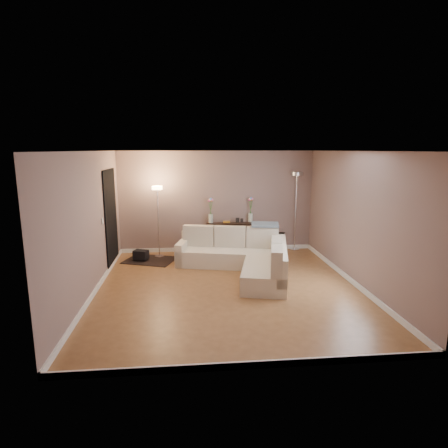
{
  "coord_description": "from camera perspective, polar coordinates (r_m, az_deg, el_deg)",
  "views": [
    {
      "loc": [
        -0.74,
        -6.81,
        2.63
      ],
      "look_at": [
        0.0,
        0.8,
        1.1
      ],
      "focal_mm": 30.0,
      "sensor_mm": 36.0,
      "label": 1
    }
  ],
  "objects": [
    {
      "name": "baseboard_right",
      "position": [
        7.96,
        18.88,
        -8.22
      ],
      "size": [
        0.03,
        5.5,
        0.1
      ],
      "primitive_type": "cube",
      "color": "white",
      "rests_on": "ground"
    },
    {
      "name": "sectional_sofa",
      "position": [
        8.26,
        3.01,
        -4.94
      ],
      "size": [
        2.58,
        2.85,
        0.86
      ],
      "color": "beige",
      "rests_on": "floor"
    },
    {
      "name": "ceiling",
      "position": [
        6.85,
        0.66,
        11.11
      ],
      "size": [
        5.0,
        5.5,
        0.01
      ],
      "primitive_type": "cube",
      "color": "white",
      "rests_on": "ground"
    },
    {
      "name": "wall_left",
      "position": [
        7.16,
        -19.75,
        -0.06
      ],
      "size": [
        0.02,
        5.5,
        2.6
      ],
      "primitive_type": "cube",
      "color": "gray",
      "rests_on": "ground"
    },
    {
      "name": "floor_lamp_unlit",
      "position": [
        9.91,
        10.93,
        4.29
      ],
      "size": [
        0.35,
        0.35,
        2.06
      ],
      "color": "silver",
      "rests_on": "floor"
    },
    {
      "name": "switch_plate",
      "position": [
        7.99,
        -18.04,
        0.44
      ],
      "size": [
        0.02,
        0.08,
        0.12
      ],
      "primitive_type": "cube",
      "color": "white",
      "rests_on": "ground"
    },
    {
      "name": "black_bag",
      "position": [
        9.19,
        -12.55,
        -4.57
      ],
      "size": [
        0.38,
        0.33,
        0.21
      ],
      "primitive_type": "cube",
      "rotation": [
        0.0,
        0.0,
        -0.34
      ],
      "color": "black",
      "rests_on": "charcoal_rug"
    },
    {
      "name": "charcoal_rug",
      "position": [
        9.23,
        -11.19,
        -5.41
      ],
      "size": [
        1.37,
        1.2,
        0.02
      ],
      "primitive_type": "cube",
      "rotation": [
        0.0,
        0.0,
        -0.34
      ],
      "color": "black",
      "rests_on": "floor"
    },
    {
      "name": "flower_vase_left",
      "position": [
        9.58,
        -2.04,
        1.8
      ],
      "size": [
        0.14,
        0.12,
        0.65
      ],
      "color": "silver",
      "rests_on": "console_table"
    },
    {
      "name": "floor_lamp_lit",
      "position": [
        9.22,
        -10.06,
        2.49
      ],
      "size": [
        0.32,
        0.32,
        1.76
      ],
      "color": "silver",
      "rests_on": "floor"
    },
    {
      "name": "console_table",
      "position": [
        9.75,
        0.56,
        -1.76
      ],
      "size": [
        1.24,
        0.38,
        0.76
      ],
      "color": "black",
      "rests_on": "floor"
    },
    {
      "name": "table_decor",
      "position": [
        9.65,
        1.05,
        0.41
      ],
      "size": [
        0.52,
        0.12,
        0.12
      ],
      "color": "orange",
      "rests_on": "console_table"
    },
    {
      "name": "doorway",
      "position": [
        8.82,
        -16.83,
        0.84
      ],
      "size": [
        0.02,
        1.2,
        2.2
      ],
      "primitive_type": "cube",
      "color": "black",
      "rests_on": "ground"
    },
    {
      "name": "baseboard_back",
      "position": [
        9.92,
        -1.08,
        -3.77
      ],
      "size": [
        5.0,
        0.03,
        0.1
      ],
      "primitive_type": "cube",
      "color": "white",
      "rests_on": "ground"
    },
    {
      "name": "throw_blanket",
      "position": [
        8.7,
        6.27,
        -0.08
      ],
      "size": [
        0.67,
        0.46,
        0.08
      ],
      "primitive_type": "cube",
      "rotation": [
        0.1,
        0.0,
        -0.18
      ],
      "color": "slate",
      "rests_on": "sectional_sofa"
    },
    {
      "name": "wall_back",
      "position": [
        9.69,
        -1.12,
        3.42
      ],
      "size": [
        5.0,
        0.02,
        2.6
      ],
      "primitive_type": "cube",
      "color": "gray",
      "rests_on": "ground"
    },
    {
      "name": "baseboard_left",
      "position": [
        7.49,
        -18.92,
        -9.47
      ],
      "size": [
        0.03,
        5.5,
        0.1
      ],
      "primitive_type": "cube",
      "color": "white",
      "rests_on": "ground"
    },
    {
      "name": "wall_front",
      "position": [
        4.33,
        4.57,
        -6.6
      ],
      "size": [
        5.0,
        0.02,
        2.6
      ],
      "primitive_type": "cube",
      "color": "gray",
      "rests_on": "ground"
    },
    {
      "name": "baseboard_front",
      "position": [
        4.88,
        4.27,
        -20.62
      ],
      "size": [
        5.0,
        0.03,
        0.1
      ],
      "primitive_type": "cube",
      "color": "white",
      "rests_on": "ground"
    },
    {
      "name": "wall_right",
      "position": [
        7.66,
        19.64,
        0.65
      ],
      "size": [
        0.02,
        5.5,
        2.6
      ],
      "primitive_type": "cube",
      "color": "gray",
      "rests_on": "ground"
    },
    {
      "name": "leaning_mirror",
      "position": [
        9.78,
        0.9,
        2.45
      ],
      "size": [
        0.87,
        0.08,
        0.68
      ],
      "color": "black",
      "rests_on": "console_table"
    },
    {
      "name": "floor",
      "position": [
        7.34,
        0.61,
        -9.72
      ],
      "size": [
        5.0,
        5.5,
        0.01
      ],
      "primitive_type": "cube",
      "color": "brown",
      "rests_on": "ground"
    },
    {
      "name": "flower_vase_right",
      "position": [
        9.73,
        4.07,
        1.94
      ],
      "size": [
        0.14,
        0.12,
        0.65
      ],
      "color": "silver",
      "rests_on": "console_table"
    }
  ]
}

